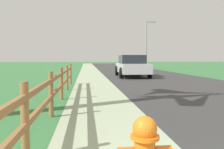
% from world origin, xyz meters
% --- Properties ---
extents(ground_plane, '(120.00, 120.00, 0.00)m').
position_xyz_m(ground_plane, '(0.00, 25.00, 0.00)').
color(ground_plane, '#38723E').
extents(road_asphalt, '(7.00, 66.00, 0.01)m').
position_xyz_m(road_asphalt, '(3.50, 27.00, 0.00)').
color(road_asphalt, '#363636').
rests_on(road_asphalt, ground).
extents(curb_concrete, '(6.00, 66.00, 0.01)m').
position_xyz_m(curb_concrete, '(-3.00, 27.00, 0.00)').
color(curb_concrete, '#A2B18E').
rests_on(curb_concrete, ground).
extents(grass_verge, '(5.00, 66.00, 0.00)m').
position_xyz_m(grass_verge, '(-4.50, 27.00, 0.01)').
color(grass_verge, '#38723E').
rests_on(grass_verge, ground).
extents(rail_fence, '(0.11, 11.81, 1.06)m').
position_xyz_m(rail_fence, '(-2.21, 5.92, 0.62)').
color(rail_fence, olive).
rests_on(rail_fence, ground).
extents(parked_suv_silver, '(2.26, 4.92, 1.58)m').
position_xyz_m(parked_suv_silver, '(1.95, 16.45, 0.81)').
color(parked_suv_silver, '#B7BABF').
rests_on(parked_suv_silver, ground).
extents(street_lamp, '(1.17, 0.20, 5.71)m').
position_xyz_m(street_lamp, '(5.67, 26.41, 3.44)').
color(street_lamp, gray).
rests_on(street_lamp, ground).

